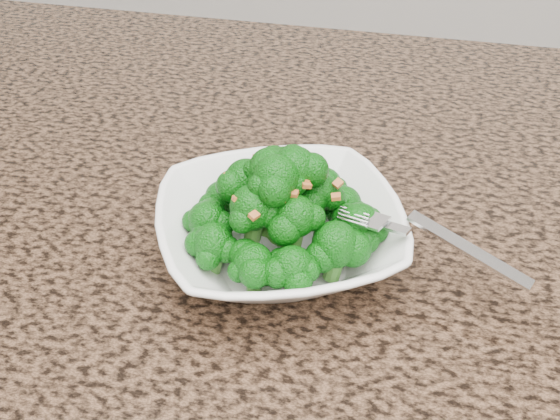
# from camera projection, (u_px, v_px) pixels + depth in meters

# --- Properties ---
(granite_counter) EXTENTS (1.64, 1.04, 0.03)m
(granite_counter) POSITION_uv_depth(u_px,v_px,m) (377.00, 278.00, 0.62)
(granite_counter) COLOR brown
(granite_counter) RESTS_ON cabinet
(bowl) EXTENTS (0.28, 0.28, 0.05)m
(bowl) POSITION_uv_depth(u_px,v_px,m) (280.00, 233.00, 0.60)
(bowl) COLOR white
(bowl) RESTS_ON granite_counter
(broccoli_pile) EXTENTS (0.18, 0.18, 0.07)m
(broccoli_pile) POSITION_uv_depth(u_px,v_px,m) (280.00, 172.00, 0.57)
(broccoli_pile) COLOR #0A5C0A
(broccoli_pile) RESTS_ON bowl
(garlic_topping) EXTENTS (0.11, 0.11, 0.01)m
(garlic_topping) POSITION_uv_depth(u_px,v_px,m) (280.00, 129.00, 0.54)
(garlic_topping) COLOR #C26C2F
(garlic_topping) RESTS_ON broccoli_pile
(fork) EXTENTS (0.17, 0.09, 0.01)m
(fork) POSITION_uv_depth(u_px,v_px,m) (402.00, 229.00, 0.56)
(fork) COLOR silver
(fork) RESTS_ON bowl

